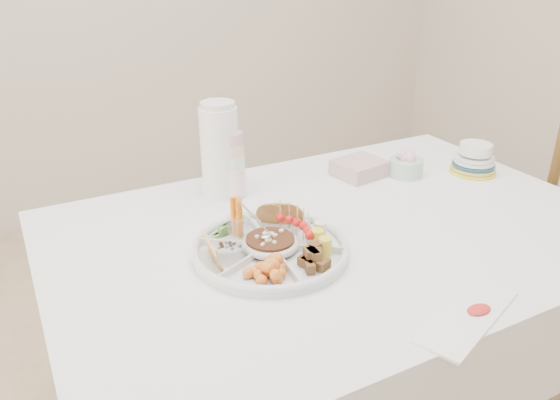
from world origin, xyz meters
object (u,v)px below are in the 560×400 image
chair (546,236)px  dining_table (335,340)px  party_tray (270,246)px  plate_stack (474,159)px  thermos (220,149)px

chair → dining_table: bearing=-176.7°
chair → party_tray: (-1.03, 0.03, 0.22)m
chair → party_tray: size_ratio=2.93×
plate_stack → party_tray: bearing=-169.1°
plate_stack → chair: bearing=-44.9°
dining_table → party_tray: party_tray is taller
dining_table → plate_stack: (0.61, 0.12, 0.43)m
thermos → party_tray: bearing=-94.9°
dining_table → plate_stack: size_ratio=10.21×
dining_table → chair: bearing=-4.5°
dining_table → thermos: (-0.20, 0.36, 0.52)m
chair → thermos: bearing=164.9°
dining_table → party_tray: bearing=-170.8°
dining_table → chair: size_ratio=1.36×
chair → party_tray: bearing=-173.7°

